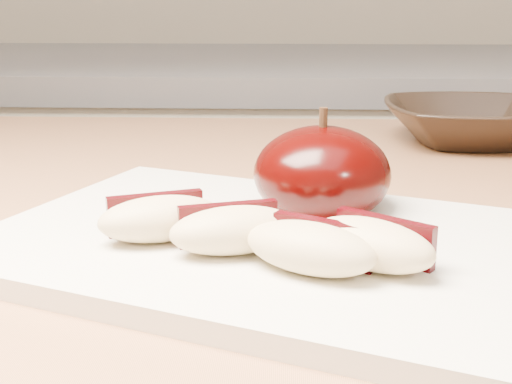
{
  "coord_description": "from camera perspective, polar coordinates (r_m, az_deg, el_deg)",
  "views": [
    {
      "loc": [
        0.09,
        -0.03,
        1.05
      ],
      "look_at": [
        0.08,
        0.36,
        0.94
      ],
      "focal_mm": 50.0,
      "sensor_mm": 36.0,
      "label": 1
    }
  ],
  "objects": [
    {
      "name": "back_cabinet",
      "position": [
        1.36,
        -1.87,
        -9.32
      ],
      "size": [
        2.4,
        0.62,
        0.94
      ],
      "color": "silver",
      "rests_on": "ground"
    },
    {
      "name": "cutting_board",
      "position": [
        0.41,
        -0.0,
        -4.14
      ],
      "size": [
        0.37,
        0.32,
        0.01
      ],
      "primitive_type": "cube",
      "rotation": [
        0.0,
        0.0,
        -0.38
      ],
      "color": "silver",
      "rests_on": "island_counter"
    },
    {
      "name": "apple_half",
      "position": [
        0.46,
        5.29,
        1.45
      ],
      "size": [
        0.11,
        0.11,
        0.07
      ],
      "rotation": [
        0.0,
        0.0,
        0.23
      ],
      "color": "black",
      "rests_on": "cutting_board"
    },
    {
      "name": "apple_wedge_a",
      "position": [
        0.4,
        -7.69,
        -2.07
      ],
      "size": [
        0.08,
        0.06,
        0.03
      ],
      "rotation": [
        0.0,
        0.0,
        0.38
      ],
      "color": "#DABD8A",
      "rests_on": "cutting_board"
    },
    {
      "name": "apple_wedge_b",
      "position": [
        0.38,
        -1.8,
        -3.0
      ],
      "size": [
        0.08,
        0.05,
        0.03
      ],
      "rotation": [
        0.0,
        0.0,
        0.31
      ],
      "color": "#DABD8A",
      "rests_on": "cutting_board"
    },
    {
      "name": "apple_wedge_c",
      "position": [
        0.36,
        4.46,
        -4.42
      ],
      "size": [
        0.08,
        0.06,
        0.03
      ],
      "rotation": [
        0.0,
        0.0,
        -0.5
      ],
      "color": "#DABD8A",
      "rests_on": "cutting_board"
    },
    {
      "name": "apple_wedge_d",
      "position": [
        0.36,
        9.26,
        -4.08
      ],
      "size": [
        0.08,
        0.07,
        0.03
      ],
      "rotation": [
        0.0,
        0.0,
        -0.63
      ],
      "color": "#DABD8A",
      "rests_on": "cutting_board"
    },
    {
      "name": "bowl",
      "position": [
        0.74,
        16.78,
        5.32
      ],
      "size": [
        0.17,
        0.17,
        0.04
      ],
      "primitive_type": "imported",
      "rotation": [
        0.0,
        0.0,
        0.03
      ],
      "color": "black",
      "rests_on": "island_counter"
    }
  ]
}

